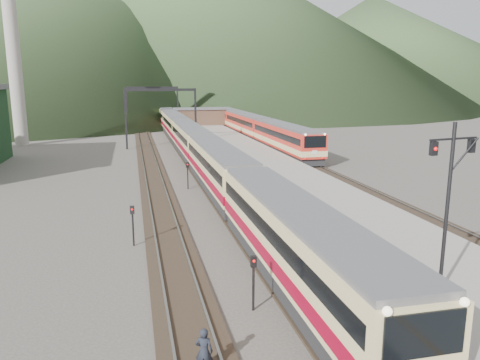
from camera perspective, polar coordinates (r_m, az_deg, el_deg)
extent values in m
cube|color=black|center=(50.20, -5.10, 1.75)|extent=(2.60, 200.00, 0.12)
cube|color=slate|center=(50.09, -5.92, 1.83)|extent=(0.10, 200.00, 0.14)
cube|color=slate|center=(50.28, -4.29, 1.90)|extent=(0.10, 200.00, 0.14)
cube|color=black|center=(49.78, -10.81, 1.50)|extent=(2.60, 200.00, 0.12)
cube|color=slate|center=(49.74, -11.65, 1.58)|extent=(0.10, 200.00, 0.14)
cube|color=slate|center=(49.79, -9.99, 1.65)|extent=(0.10, 200.00, 0.14)
cube|color=black|center=(52.97, 7.32, 2.24)|extent=(2.60, 200.00, 0.12)
cube|color=slate|center=(52.71, 6.59, 2.32)|extent=(0.10, 200.00, 0.14)
cube|color=slate|center=(53.21, 8.05, 2.37)|extent=(0.10, 200.00, 0.14)
cube|color=gray|center=(49.26, 1.68, 2.12)|extent=(8.00, 100.00, 1.00)
cube|color=black|center=(64.15, -13.76, 7.22)|extent=(0.25, 0.25, 8.00)
cube|color=black|center=(64.71, -5.44, 7.54)|extent=(0.25, 0.25, 8.00)
cube|color=black|center=(64.08, -9.70, 10.79)|extent=(9.30, 0.22, 0.35)
cube|color=black|center=(89.10, -13.62, 8.45)|extent=(0.25, 0.25, 8.00)
cube|color=black|center=(89.50, -7.59, 8.69)|extent=(0.25, 0.25, 8.00)
cube|color=black|center=(89.05, -10.70, 11.02)|extent=(9.30, 0.22, 0.35)
cylinder|color=#9E998E|center=(72.85, -26.07, 15.58)|extent=(1.80, 1.80, 30.00)
cube|color=brown|center=(88.06, -4.96, 7.66)|extent=(9.00, 4.00, 2.80)
cube|color=slate|center=(87.96, -4.97, 8.66)|extent=(9.40, 4.40, 0.30)
cone|color=#354E28|center=(202.83, -23.43, 16.96)|extent=(180.00, 180.00, 60.00)
cone|color=#354E28|center=(243.45, -4.45, 18.64)|extent=(220.00, 220.00, 75.00)
cone|color=#354E28|center=(248.64, 15.61, 15.21)|extent=(160.00, 160.00, 50.00)
cube|color=#DDC886|center=(20.61, 6.89, -8.01)|extent=(2.70, 18.18, 3.30)
cube|color=#DDC886|center=(38.13, -2.63, 1.33)|extent=(2.70, 18.18, 3.30)
cube|color=#DDC886|center=(56.40, -6.07, 4.73)|extent=(2.70, 18.18, 3.30)
cube|color=#DDC886|center=(74.88, -7.83, 6.45)|extent=(2.70, 18.18, 3.30)
cube|color=#DDC886|center=(93.44, -8.90, 7.48)|extent=(2.70, 18.18, 3.30)
cube|color=red|center=(57.72, 5.52, 5.00)|extent=(2.86, 19.25, 3.50)
cube|color=red|center=(76.61, 0.83, 6.75)|extent=(2.86, 19.25, 3.50)
cube|color=red|center=(95.85, -2.02, 7.78)|extent=(2.86, 19.25, 3.50)
cylinder|color=black|center=(18.84, 23.92, -3.38)|extent=(0.14, 0.14, 6.48)
cube|color=black|center=(18.37, 24.61, 4.59)|extent=(2.18, 0.44, 0.07)
cube|color=black|center=(17.76, 22.54, 3.57)|extent=(0.28, 0.22, 0.50)
cube|color=black|center=(19.07, 26.37, 3.75)|extent=(0.28, 0.22, 0.50)
cylinder|color=black|center=(18.79, 1.63, -12.87)|extent=(0.10, 0.10, 2.00)
cube|color=black|center=(18.38, 1.65, -9.90)|extent=(0.22, 0.16, 0.45)
cylinder|color=black|center=(39.50, -6.39, 0.34)|extent=(0.10, 0.10, 2.00)
cube|color=black|center=(39.31, -6.43, 1.84)|extent=(0.26, 0.23, 0.45)
cylinder|color=black|center=(26.38, -12.91, -5.77)|extent=(0.10, 0.10, 2.00)
cube|color=black|center=(26.09, -13.01, -3.57)|extent=(0.24, 0.19, 0.45)
imported|color=black|center=(15.32, -4.41, -20.09)|extent=(0.65, 0.54, 1.53)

